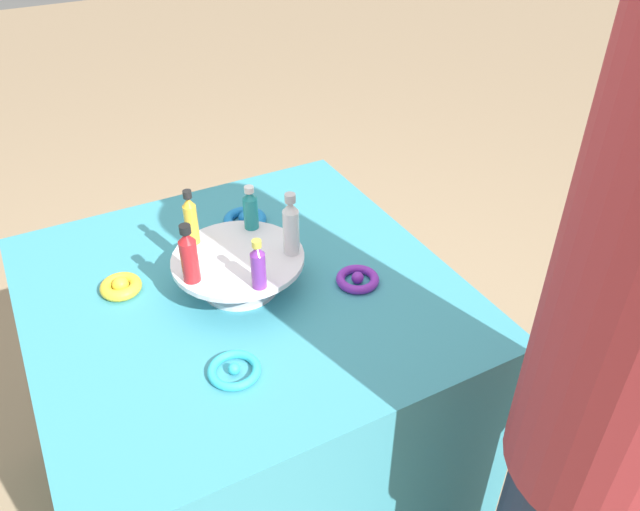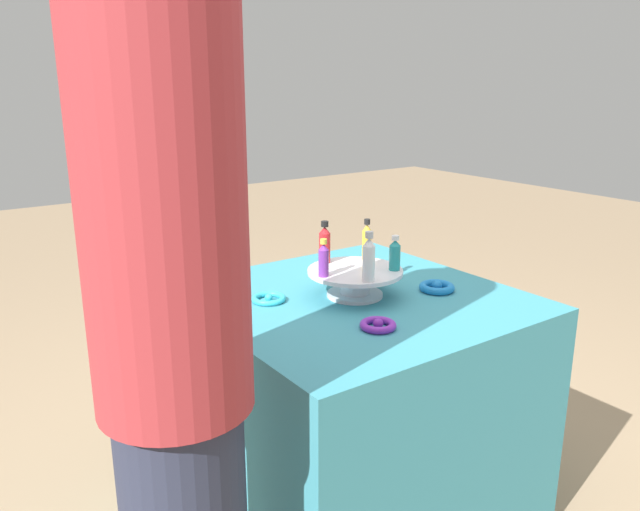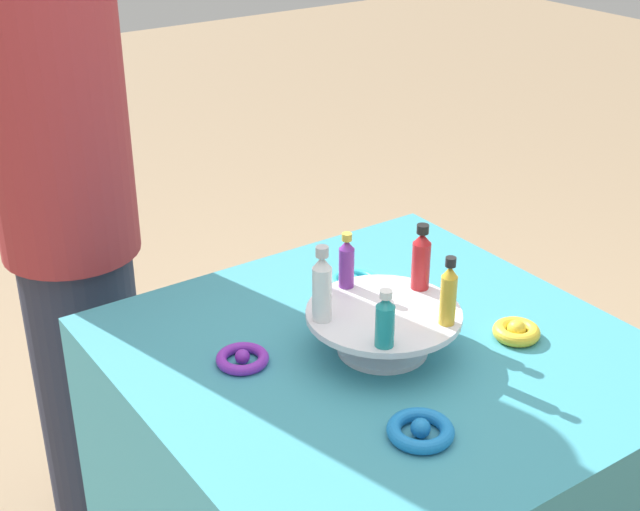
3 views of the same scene
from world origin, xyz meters
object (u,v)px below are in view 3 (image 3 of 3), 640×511
Objects in this scene: display_stand at (383,324)px; bottle_purple at (348,262)px; bottle_gold at (448,293)px; bottle_clear at (322,287)px; ribbon_bow_blue at (420,430)px; bottle_teal at (385,320)px; bottle_red at (421,259)px; ribbon_bow_teal at (354,281)px; ribbon_bow_gold at (516,331)px; person_figure at (64,187)px; ribbon_bow_purple at (242,358)px.

display_stand is 0.14m from bottle_purple.
bottle_gold is 0.22m from bottle_clear.
bottle_teal is at bearing 75.40° from ribbon_bow_blue.
bottle_red reaches higher than bottle_purple.
bottle_teal is at bearing 177.93° from bottle_gold.
bottle_teal is 0.22m from bottle_purple.
bottle_gold is 1.17× the size of bottle_purple.
bottle_teal is 0.95× the size of bottle_purple.
ribbon_bow_teal is (-0.00, 0.20, -0.14)m from bottle_red.
ribbon_bow_blue is at bearing -114.84° from ribbon_bow_teal.
bottle_teal is at bearing -146.07° from bottle_red.
display_stand reaches higher than ribbon_bow_gold.
person_figure is (-0.22, 0.94, 0.16)m from ribbon_bow_blue.
ribbon_bow_teal is 0.37m from ribbon_bow_purple.
bottle_red reaches higher than ribbon_bow_teal.
bottle_clear is at bearing 177.93° from bottle_red.
bottle_purple is 0.39m from ribbon_bow_blue.
bottle_purple is 0.20m from ribbon_bow_teal.
bottle_teal is 0.22m from bottle_red.
bottle_red reaches higher than ribbon_bow_purple.
bottle_purple is at bearing 72.14° from ribbon_bow_blue.
display_stand is 0.15m from bottle_clear.
ribbon_bow_gold is (0.35, 0.13, 0.00)m from ribbon_bow_blue.
ribbon_bow_blue reaches higher than ribbon_bow_teal.
bottle_teal is 0.33m from ribbon_bow_gold.
ribbon_bow_gold is 0.90× the size of ribbon_bow_teal.
bottle_red is 1.20× the size of ribbon_bow_blue.
ribbon_bow_teal is (0.11, 0.12, -0.13)m from bottle_purple.
bottle_red reaches higher than display_stand.
person_figure is at bearing 98.90° from ribbon_bow_purple.
ribbon_bow_teal is at bearing 82.39° from bottle_gold.
bottle_gold is 0.36m from ribbon_bow_teal.
bottle_red is 0.37m from ribbon_bow_blue.
bottle_red is (0.11, 0.03, 0.09)m from display_stand.
ribbon_bow_gold reaches higher than ribbon_bow_teal.
bottle_red is 0.07× the size of person_figure.
bottle_teal is 0.14m from bottle_gold.
display_stand is 0.26m from ribbon_bow_blue.
bottle_clear is 0.33m from ribbon_bow_teal.
bottle_clear reaches higher than bottle_red.
bottle_red is 1.35× the size of ribbon_bow_purple.
bottle_red reaches higher than bottle_gold.
bottle_clear is (-0.11, -0.08, 0.02)m from bottle_purple.
bottle_gold is 0.07× the size of person_figure.
bottle_teal is at bearing -128.07° from display_stand.
ribbon_bow_purple is at bearing 151.33° from bottle_clear.
bottle_red is 1.30× the size of ribbon_bow_teal.
display_stand is 0.15m from bottle_gold.
ribbon_bow_gold is (0.17, -0.01, -0.13)m from bottle_gold.
bottle_teal is 1.05× the size of ribbon_bow_teal.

